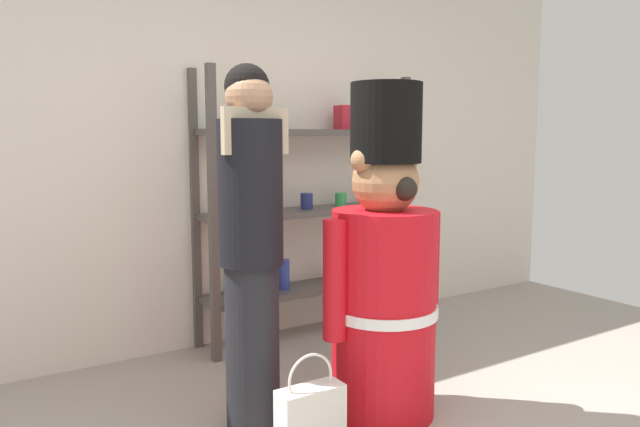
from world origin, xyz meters
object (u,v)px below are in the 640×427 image
teddy_bear_guard (384,277)px  shopping_bag (311,419)px  merchandise_shelf (307,208)px  person_shopper (251,241)px

teddy_bear_guard → shopping_bag: (-0.50, -0.14, -0.52)m
merchandise_shelf → person_shopper: (-0.93, -1.06, 0.02)m
teddy_bear_guard → person_shopper: bearing=164.0°
merchandise_shelf → teddy_bear_guard: (-0.32, -1.23, -0.19)m
merchandise_shelf → teddy_bear_guard: 1.29m
teddy_bear_guard → person_shopper: person_shopper is taller
merchandise_shelf → shopping_bag: merchandise_shelf is taller
person_shopper → shopping_bag: size_ratio=3.73×
teddy_bear_guard → shopping_bag: 0.74m
person_shopper → teddy_bear_guard: bearing=-16.0°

